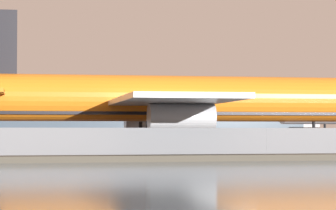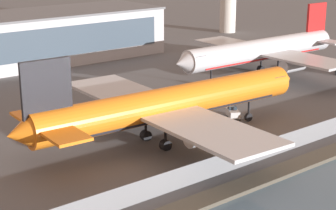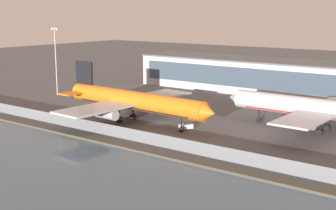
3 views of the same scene
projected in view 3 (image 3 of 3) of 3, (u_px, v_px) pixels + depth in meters
The scene contains 8 objects.
ground_plane at pixel (158, 123), 117.50m from camera, with size 500.00×500.00×0.00m, color #565659.
shoreline_seawall at pixel (100, 140), 101.38m from camera, with size 320.00×3.00×0.50m.
perimeter_fence at pixel (114, 131), 104.69m from camera, with size 280.00×0.10×2.66m.
cargo_jet_orange at pixel (132, 101), 117.70m from camera, with size 48.69×41.64×14.43m.
passenger_jet_silver at pixel (316, 109), 108.64m from camera, with size 45.12×38.15×14.17m.
baggage_tug at pixel (186, 126), 111.41m from camera, with size 2.95×3.57×1.80m.
terminal_building at pixel (246, 74), 165.23m from camera, with size 78.76×20.52×11.50m.
apron_light_mast_apron_west at pixel (56, 58), 154.96m from camera, with size 3.20×0.40×22.46m.
Camera 3 is at (70.65, -89.87, 27.68)m, focal length 50.00 mm.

